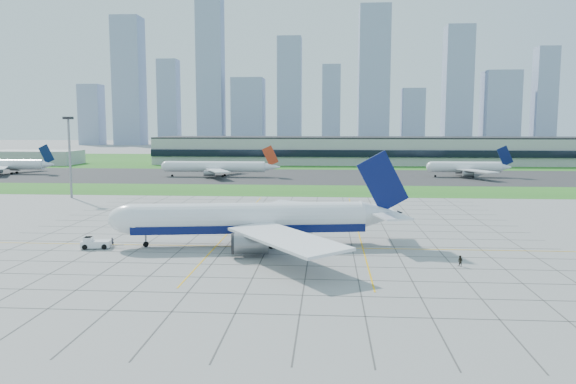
% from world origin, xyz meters
% --- Properties ---
extents(ground, '(1400.00, 1400.00, 0.00)m').
position_xyz_m(ground, '(0.00, 0.00, 0.00)').
color(ground, '#9C9C97').
rests_on(ground, ground).
extents(grass_median, '(700.00, 35.00, 0.04)m').
position_xyz_m(grass_median, '(0.00, 90.00, 0.02)').
color(grass_median, '#24601B').
rests_on(grass_median, ground).
extents(asphalt_taxiway, '(700.00, 75.00, 0.04)m').
position_xyz_m(asphalt_taxiway, '(0.00, 145.00, 0.03)').
color(asphalt_taxiway, '#383838').
rests_on(asphalt_taxiway, ground).
extents(grass_far, '(700.00, 145.00, 0.04)m').
position_xyz_m(grass_far, '(0.00, 255.00, 0.02)').
color(grass_far, '#24601B').
rests_on(grass_far, ground).
extents(apron_markings, '(120.00, 130.00, 0.03)m').
position_xyz_m(apron_markings, '(0.43, 11.09, 0.02)').
color(apron_markings, '#474744').
rests_on(apron_markings, ground).
extents(terminal, '(260.00, 43.00, 15.80)m').
position_xyz_m(terminal, '(40.00, 229.87, 7.89)').
color(terminal, '#B7B7B2').
rests_on(terminal, ground).
extents(service_block, '(50.00, 25.00, 8.00)m').
position_xyz_m(service_block, '(-160.00, 210.00, 4.00)').
color(service_block, '#B7B7B2').
rests_on(service_block, ground).
extents(light_mast, '(2.50, 2.50, 25.60)m').
position_xyz_m(light_mast, '(-70.00, 65.00, 16.18)').
color(light_mast, gray).
rests_on(light_mast, ground).
extents(city_skyline, '(523.00, 32.40, 160.00)m').
position_xyz_m(city_skyline, '(-8.71, 520.00, 59.09)').
color(city_skyline, '#8D9CB9').
rests_on(city_skyline, ground).
extents(airliner, '(57.77, 58.11, 18.27)m').
position_xyz_m(airliner, '(-3.32, -0.63, 5.00)').
color(airliner, white).
rests_on(airliner, ground).
extents(pushback_tug, '(7.86, 3.39, 2.16)m').
position_xyz_m(pushback_tug, '(-32.53, -5.45, 0.96)').
color(pushback_tug, white).
rests_on(pushback_tug, ground).
extents(crew_near, '(0.70, 0.69, 1.63)m').
position_xyz_m(crew_near, '(-29.90, -3.31, 0.81)').
color(crew_near, black).
rests_on(crew_near, ground).
extents(crew_far, '(1.14, 1.15, 1.88)m').
position_xyz_m(crew_far, '(33.12, -14.62, 0.94)').
color(crew_far, black).
rests_on(crew_far, ground).
extents(distant_jet_0, '(39.79, 42.66, 14.08)m').
position_xyz_m(distant_jet_0, '(-138.46, 146.78, 4.49)').
color(distant_jet_0, white).
rests_on(distant_jet_0, ground).
extents(distant_jet_1, '(50.45, 42.66, 14.08)m').
position_xyz_m(distant_jet_1, '(-38.21, 139.69, 4.49)').
color(distant_jet_1, white).
rests_on(distant_jet_1, ground).
extents(distant_jet_2, '(35.22, 42.66, 14.08)m').
position_xyz_m(distant_jet_2, '(72.68, 145.84, 4.48)').
color(distant_jet_2, white).
rests_on(distant_jet_2, ground).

